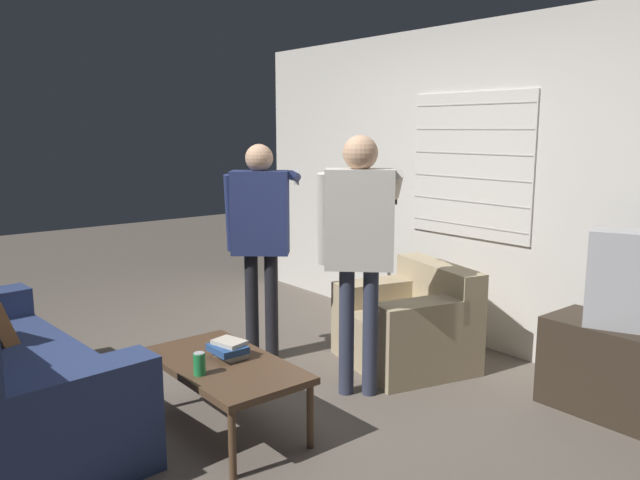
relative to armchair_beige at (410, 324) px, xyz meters
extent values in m
plane|color=#665B51|center=(-0.12, -1.27, -0.30)|extent=(16.00, 16.00, 0.00)
cube|color=silver|center=(-0.12, 0.76, 0.97)|extent=(5.20, 0.06, 2.55)
cube|color=silver|center=(-0.06, 0.72, 1.14)|extent=(1.15, 0.02, 1.14)
cube|color=#A4A099|center=(-0.06, 0.71, 0.67)|extent=(1.12, 0.00, 0.01)
cube|color=#A4A099|center=(-0.06, 0.71, 0.86)|extent=(1.12, 0.00, 0.01)
cube|color=#A4A099|center=(-0.06, 0.71, 1.05)|extent=(1.12, 0.00, 0.01)
cube|color=#A4A099|center=(-0.06, 0.71, 1.24)|extent=(1.12, 0.00, 0.01)
cube|color=#A4A099|center=(-0.06, 0.71, 1.43)|extent=(1.12, 0.00, 0.01)
cube|color=#A4A099|center=(-0.06, 0.71, 1.62)|extent=(1.12, 0.00, 0.01)
cube|color=navy|center=(-0.77, -2.61, -0.09)|extent=(2.14, 1.07, 0.42)
cube|color=navy|center=(0.15, -2.54, 0.22)|extent=(0.30, 0.94, 0.19)
cube|color=tan|center=(-0.01, -0.04, -0.10)|extent=(1.06, 0.99, 0.39)
cube|color=tan|center=(0.06, 0.24, 0.27)|extent=(0.91, 0.42, 0.35)
cube|color=tan|center=(0.30, -0.13, 0.18)|extent=(0.43, 0.82, 0.18)
cube|color=tan|center=(-0.32, 0.04, 0.18)|extent=(0.43, 0.82, 0.18)
cube|color=brown|center=(0.04, -1.60, 0.09)|extent=(1.05, 0.57, 0.04)
cylinder|color=brown|center=(-0.44, -1.36, -0.12)|extent=(0.04, 0.04, 0.37)
cylinder|color=brown|center=(0.52, -1.36, -0.12)|extent=(0.04, 0.04, 0.37)
cylinder|color=brown|center=(-0.44, -1.85, -0.12)|extent=(0.04, 0.04, 0.37)
cylinder|color=brown|center=(0.52, -1.85, -0.12)|extent=(0.04, 0.04, 0.37)
cube|color=#33281E|center=(1.51, 0.35, -0.02)|extent=(1.09, 0.45, 0.57)
cylinder|color=black|center=(-0.82, -0.86, 0.11)|extent=(0.10, 0.10, 0.82)
cylinder|color=black|center=(-0.72, -0.75, 0.11)|extent=(0.10, 0.10, 0.82)
cube|color=navy|center=(-0.77, -0.80, 0.83)|extent=(0.42, 0.44, 0.61)
sphere|color=tan|center=(-0.77, -0.80, 1.22)|extent=(0.20, 0.20, 0.20)
cylinder|color=navy|center=(-0.95, -0.95, 0.81)|extent=(0.16, 0.16, 0.59)
cylinder|color=navy|center=(-0.83, -0.44, 1.07)|extent=(0.49, 0.44, 0.13)
cube|color=white|center=(-1.05, -0.25, 1.04)|extent=(0.05, 0.05, 0.13)
cylinder|color=#33384C|center=(0.11, -0.72, 0.12)|extent=(0.10, 0.10, 0.85)
cylinder|color=#33384C|center=(0.21, -0.61, 0.12)|extent=(0.10, 0.10, 0.85)
cube|color=beige|center=(0.16, -0.67, 0.87)|extent=(0.44, 0.45, 0.64)
sphere|color=tan|center=(0.16, -0.67, 1.28)|extent=(0.22, 0.22, 0.22)
cylinder|color=beige|center=(-0.04, -0.81, 0.86)|extent=(0.16, 0.16, 0.61)
cylinder|color=beige|center=(0.12, -0.30, 1.06)|extent=(0.48, 0.46, 0.26)
cube|color=black|center=(-0.09, -0.10, 0.96)|extent=(0.07, 0.07, 0.13)
cube|color=beige|center=(0.00, -1.53, 0.13)|extent=(0.18, 0.15, 0.04)
cube|color=#284C89|center=(0.00, -1.56, 0.17)|extent=(0.22, 0.17, 0.04)
cube|color=beige|center=(-0.01, -1.54, 0.20)|extent=(0.21, 0.17, 0.02)
cylinder|color=#238E47|center=(0.12, -1.80, 0.17)|extent=(0.07, 0.07, 0.12)
cylinder|color=silver|center=(0.12, -1.80, 0.23)|extent=(0.06, 0.06, 0.00)
cube|color=black|center=(-0.22, -1.48, 0.12)|extent=(0.06, 0.13, 0.02)
camera|label=1|loc=(3.03, -3.33, 1.43)|focal=35.00mm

